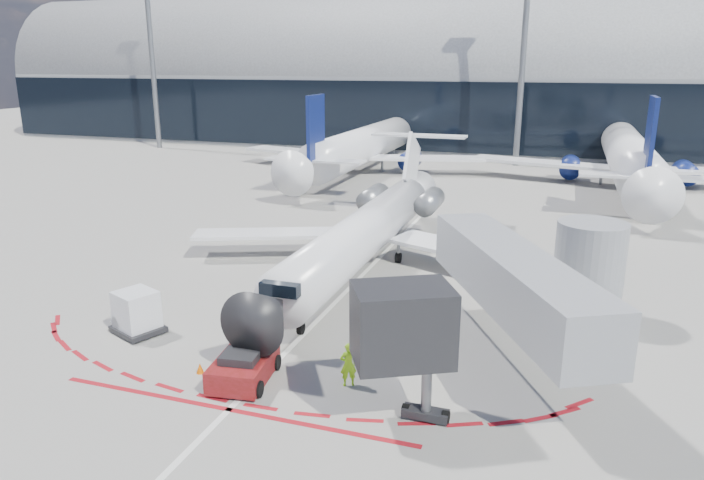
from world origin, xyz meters
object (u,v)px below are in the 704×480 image
(ramp_worker, at_px, (348,364))
(uld_container, at_px, (137,313))
(pushback_tug, at_px, (244,367))
(regional_jet, at_px, (369,229))

(ramp_worker, height_order, uld_container, uld_container)
(pushback_tug, bearing_deg, ramp_worker, 5.92)
(pushback_tug, distance_m, ramp_worker, 4.07)
(uld_container, bearing_deg, ramp_worker, 14.88)
(pushback_tug, relative_size, uld_container, 1.94)
(ramp_worker, bearing_deg, uld_container, -38.14)
(regional_jet, xyz_separation_m, ramp_worker, (3.57, -14.05, -1.50))
(pushback_tug, xyz_separation_m, uld_container, (-6.72, 2.44, 0.41))
(pushback_tug, xyz_separation_m, ramp_worker, (3.94, 0.96, 0.30))
(regional_jet, relative_size, uld_container, 10.75)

